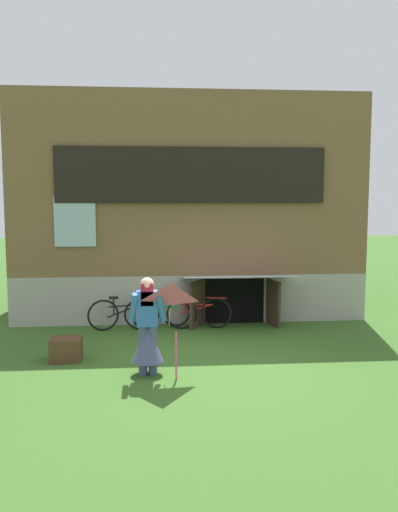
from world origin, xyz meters
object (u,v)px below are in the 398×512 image
(person, at_px, (148,334))
(kite, at_px, (172,306))
(bicycle_green, at_px, (161,313))
(bicycle_red, at_px, (195,311))
(bicycle_black, at_px, (124,313))
(wooden_crate, at_px, (66,349))

(person, bearing_deg, kite, -43.99)
(kite, distance_m, bicycle_green, 3.57)
(kite, xyz_separation_m, bicycle_red, (0.64, 3.58, -0.87))
(person, distance_m, bicycle_black, 3.12)
(bicycle_red, relative_size, bicycle_green, 0.98)
(wooden_crate, bearing_deg, kite, -36.78)
(person, xyz_separation_m, bicycle_green, (0.25, 2.95, -0.32))
(person, xyz_separation_m, kite, (0.38, -0.51, 0.56))
(person, distance_m, kite, 0.84)
(bicycle_black, bearing_deg, kite, -89.91)
(bicycle_red, relative_size, wooden_crate, 2.97)
(bicycle_green, bearing_deg, bicycle_black, 174.52)
(kite, bearing_deg, bicycle_red, 79.79)
(bicycle_green, relative_size, wooden_crate, 3.02)
(person, xyz_separation_m, bicycle_red, (1.02, 3.07, -0.32))
(person, bearing_deg, bicycle_red, 81.00)
(bicycle_red, bearing_deg, kite, -86.06)
(bicycle_red, height_order, bicycle_green, bicycle_red)
(bicycle_green, xyz_separation_m, bicycle_black, (-0.80, 0.10, 0.00))
(bicycle_green, distance_m, bicycle_black, 0.80)
(kite, xyz_separation_m, wooden_crate, (-1.83, 1.36, -1.03))
(wooden_crate, bearing_deg, person, -30.63)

